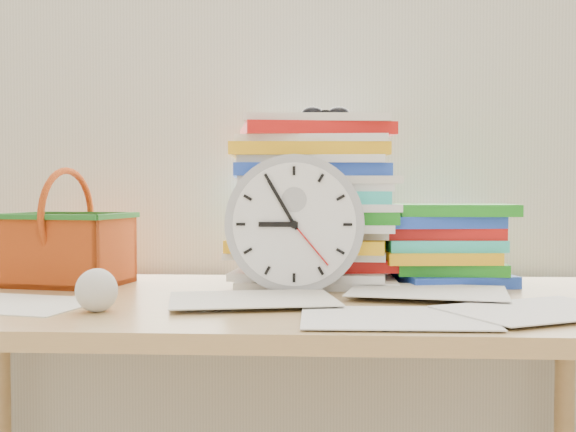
# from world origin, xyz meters

# --- Properties ---
(curtain) EXTENTS (2.40, 0.01, 2.50)m
(curtain) POSITION_xyz_m (0.00, 1.98, 1.30)
(curtain) COLOR silver
(curtain) RESTS_ON room_shell
(desk) EXTENTS (1.40, 0.70, 0.75)m
(desk) POSITION_xyz_m (0.00, 1.60, 0.68)
(desk) COLOR tan
(desk) RESTS_ON ground
(paper_stack) EXTENTS (0.36, 0.30, 0.35)m
(paper_stack) POSITION_xyz_m (0.09, 1.82, 0.93)
(paper_stack) COLOR white
(paper_stack) RESTS_ON desk
(clock) EXTENTS (0.27, 0.05, 0.27)m
(clock) POSITION_xyz_m (0.05, 1.67, 0.88)
(clock) COLOR #A6A7AC
(clock) RESTS_ON desk
(sunglasses) EXTENTS (0.12, 0.11, 0.03)m
(sunglasses) POSITION_xyz_m (0.11, 1.82, 1.12)
(sunglasses) COLOR black
(sunglasses) RESTS_ON paper_stack
(book_stack) EXTENTS (0.30, 0.24, 0.17)m
(book_stack) POSITION_xyz_m (0.37, 1.82, 0.84)
(book_stack) COLOR white
(book_stack) RESTS_ON desk
(basket) EXTENTS (0.27, 0.23, 0.24)m
(basket) POSITION_xyz_m (-0.43, 1.76, 0.87)
(basket) COLOR #CB4C13
(basket) RESTS_ON desk
(crumpled_ball) EXTENTS (0.07, 0.07, 0.07)m
(crumpled_ball) POSITION_xyz_m (-0.26, 1.42, 0.79)
(crumpled_ball) COLOR silver
(crumpled_ball) RESTS_ON desk
(scattered_papers) EXTENTS (1.26, 0.42, 0.02)m
(scattered_papers) POSITION_xyz_m (0.00, 1.60, 0.76)
(scattered_papers) COLOR white
(scattered_papers) RESTS_ON desk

